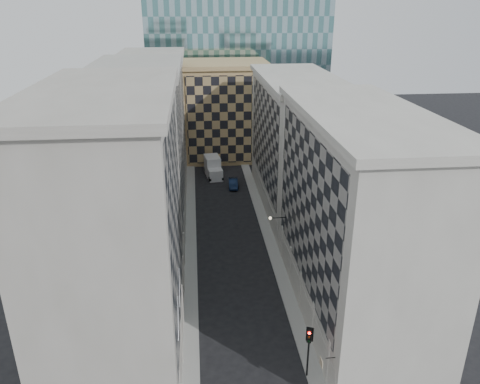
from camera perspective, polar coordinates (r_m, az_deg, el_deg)
sidewalk_west at (r=62.12m, az=-6.02°, el=-6.29°), size 1.50×100.00×0.15m
sidewalk_east at (r=62.81m, az=3.65°, el=-5.86°), size 1.50×100.00×0.15m
bldg_left_a at (r=40.39m, az=-14.70°, el=-4.69°), size 10.80×22.80×23.70m
bldg_left_b at (r=60.83m, az=-11.76°, el=4.27°), size 10.80×22.80×22.70m
bldg_left_c at (r=82.09m, az=-10.31°, el=8.67°), size 10.80×22.80×21.70m
bldg_right_a at (r=46.56m, az=13.75°, el=-2.93°), size 10.80×26.80×20.70m
bldg_right_b at (r=71.10m, az=6.84°, el=5.95°), size 10.80×28.80×19.70m
tan_block at (r=94.89m, az=-1.82°, el=9.97°), size 16.80×14.80×18.80m
church_tower at (r=106.73m, az=-3.64°, el=20.79°), size 7.20×7.20×51.50m
flagpoles_left at (r=37.54m, az=-7.50°, el=-13.16°), size 0.10×6.33×2.33m
bracket_lamp at (r=54.64m, az=3.89°, el=-3.19°), size 1.98×0.36×0.36m
traffic_light at (r=40.78m, az=8.40°, el=-17.69°), size 0.59×0.59×4.83m
box_truck at (r=85.16m, az=-3.29°, el=2.95°), size 3.33×6.58×3.46m
dark_car at (r=79.92m, az=-0.83°, el=1.06°), size 1.76×4.49×1.45m
shop_sign at (r=38.87m, az=9.98°, el=-19.73°), size 1.12×0.66×0.74m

